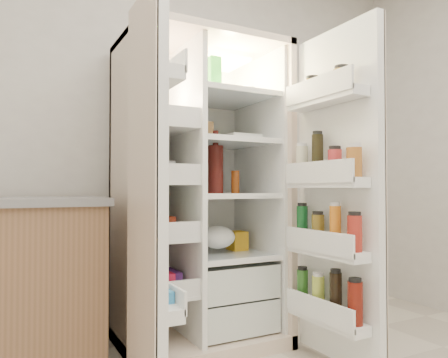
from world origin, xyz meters
TOP-DOWN VIEW (x-y plane):
  - wall_back at (0.00, 2.00)m, footprint 4.00×0.02m
  - refrigerator at (0.12, 1.65)m, footprint 0.92×0.70m
  - freezer_door at (-0.40, 1.05)m, footprint 0.15×0.40m
  - fridge_door at (0.58, 0.96)m, footprint 0.17×0.58m

SIDE VIEW (x-z plane):
  - refrigerator at x=0.12m, z-range -0.16..1.64m
  - fridge_door at x=0.58m, z-range 0.01..1.73m
  - freezer_door at x=-0.40m, z-range 0.03..1.75m
  - wall_back at x=0.00m, z-range 0.00..2.70m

